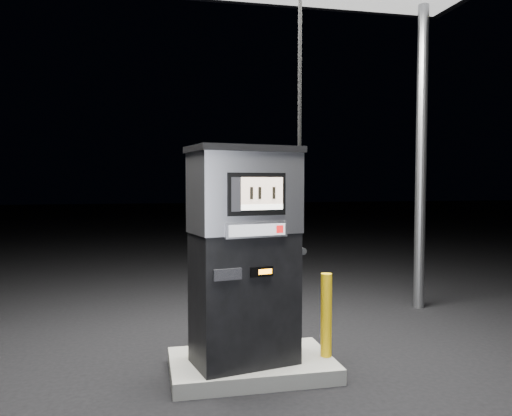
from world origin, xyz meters
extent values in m
plane|color=black|center=(0.00, 0.00, 0.00)|extent=(80.00, 80.00, 0.00)
cube|color=slate|center=(0.00, 0.00, 0.07)|extent=(1.60, 1.00, 0.15)
cylinder|color=gray|center=(3.00, 2.00, 2.25)|extent=(0.16, 0.16, 4.50)
cube|color=black|center=(-0.09, -0.10, 0.78)|extent=(1.06, 0.74, 1.26)
cube|color=#B8B8C0|center=(-0.09, -0.10, 1.79)|extent=(1.08, 0.77, 0.76)
cube|color=black|center=(-0.09, -0.10, 2.20)|extent=(1.13, 0.82, 0.06)
cube|color=black|center=(-0.03, -0.39, 1.79)|extent=(0.56, 0.15, 0.38)
cube|color=#CBAE93|center=(0.02, -0.39, 1.82)|extent=(0.41, 0.09, 0.24)
cube|color=white|center=(0.02, -0.39, 1.67)|extent=(0.41, 0.09, 0.05)
cube|color=#B8B8C0|center=(-0.03, -0.39, 1.46)|extent=(0.60, 0.16, 0.14)
cube|color=#A7A9AF|center=(-0.03, -0.40, 1.46)|extent=(0.54, 0.12, 0.11)
cube|color=red|center=(0.19, -0.36, 1.46)|extent=(0.07, 0.02, 0.07)
cube|color=black|center=(0.02, -0.37, 1.08)|extent=(0.22, 0.07, 0.09)
cube|color=orange|center=(0.05, -0.38, 1.08)|extent=(0.13, 0.03, 0.05)
cube|color=black|center=(-0.31, -0.44, 1.08)|extent=(0.26, 0.08, 0.10)
cube|color=black|center=(0.43, 0.01, 1.21)|extent=(0.14, 0.20, 0.25)
cylinder|color=gray|center=(0.49, 0.02, 1.21)|extent=(0.12, 0.23, 0.07)
cylinder|color=black|center=(0.48, -0.03, 2.90)|extent=(0.04, 0.04, 3.13)
cylinder|color=yellow|center=(-0.55, 0.16, 0.57)|extent=(0.12, 0.12, 0.84)
cylinder|color=yellow|center=(0.74, -0.11, 0.57)|extent=(0.14, 0.14, 0.84)
camera|label=1|loc=(-0.99, -4.76, 1.90)|focal=35.00mm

